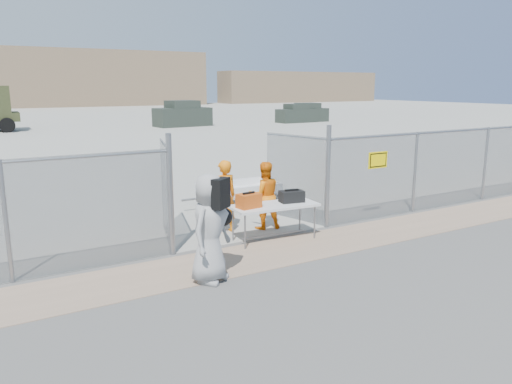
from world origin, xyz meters
TOP-DOWN VIEW (x-y plane):
  - ground at (0.00, 0.00)m, footprint 160.00×160.00m
  - tarmac_inside at (0.00, 42.00)m, footprint 160.00×80.00m
  - dirt_strip at (0.00, 1.00)m, footprint 44.00×1.60m
  - distant_hills at (5.00, 78.00)m, footprint 140.00×6.00m
  - chain_link_fence at (0.00, 2.00)m, footprint 40.00×0.20m
  - folding_table at (0.33, 1.76)m, footprint 2.00×0.96m
  - orange_bag at (-0.31, 1.78)m, footprint 0.52×0.38m
  - black_duffel at (0.79, 1.75)m, footprint 0.58×0.40m
  - security_worker_left at (-0.36, 2.87)m, footprint 0.64×0.42m
  - security_worker_right at (0.62, 2.67)m, footprint 0.93×0.80m
  - visitor at (-1.93, 0.31)m, footprint 1.14×1.05m
  - utility_trailer at (1.21, 5.06)m, footprint 2.92×1.52m
  - parked_vehicle_near at (10.55, 32.30)m, footprint 4.83×2.54m
  - parked_vehicle_mid at (22.77, 31.29)m, footprint 3.84×1.78m
  - parked_vehicle_far at (21.36, 31.09)m, footprint 3.76×1.79m

SIDE VIEW (x-z plane):
  - ground at x=0.00m, z-range 0.00..0.00m
  - tarmac_inside at x=0.00m, z-range 0.00..0.01m
  - dirt_strip at x=0.00m, z-range 0.00..0.01m
  - utility_trailer at x=1.21m, z-range 0.00..0.70m
  - folding_table at x=0.33m, z-range 0.00..0.83m
  - security_worker_right at x=0.62m, z-range 0.00..1.64m
  - parked_vehicle_far at x=21.36m, z-range 0.00..1.68m
  - parked_vehicle_mid at x=22.77m, z-range 0.00..1.72m
  - security_worker_left at x=-0.36m, z-range 0.00..1.73m
  - black_duffel at x=0.79m, z-range 0.83..1.09m
  - visitor at x=-1.93m, z-range 0.00..1.95m
  - orange_bag at x=-0.31m, z-range 0.83..1.13m
  - parked_vehicle_near at x=10.55m, z-range 0.00..2.10m
  - chain_link_fence at x=0.00m, z-range 0.00..2.20m
  - distant_hills at x=5.00m, z-range 0.00..9.00m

